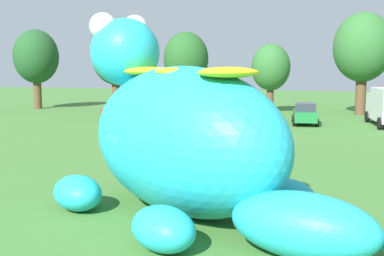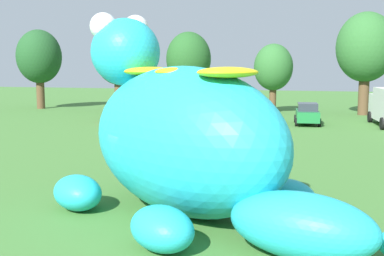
{
  "view_description": "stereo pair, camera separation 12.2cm",
  "coord_description": "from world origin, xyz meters",
  "px_view_note": "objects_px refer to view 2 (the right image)",
  "views": [
    {
      "loc": [
        5.14,
        -13.94,
        4.55
      ],
      "look_at": [
        0.96,
        1.1,
        2.55
      ],
      "focal_mm": 44.67,
      "sensor_mm": 36.0,
      "label": 1
    },
    {
      "loc": [
        5.26,
        -13.91,
        4.55
      ],
      "look_at": [
        0.96,
        1.1,
        2.55
      ],
      "focal_mm": 44.67,
      "sensor_mm": 36.0,
      "label": 2
    }
  ],
  "objects_px": {
    "car_red": "(123,110)",
    "car_yellow": "(214,112)",
    "spectator_mid_field": "(214,121)",
    "car_orange": "(174,110)",
    "car_green": "(307,114)",
    "giant_inflatable_creature": "(184,138)",
    "car_white": "(261,114)"
  },
  "relations": [
    {
      "from": "car_red",
      "to": "spectator_mid_field",
      "type": "relative_size",
      "value": 2.41
    },
    {
      "from": "car_white",
      "to": "spectator_mid_field",
      "type": "xyz_separation_m",
      "value": [
        -2.35,
        -6.13,
        -0.01
      ]
    },
    {
      "from": "car_red",
      "to": "car_white",
      "type": "relative_size",
      "value": 0.97
    },
    {
      "from": "car_orange",
      "to": "car_green",
      "type": "bearing_deg",
      "value": -0.65
    },
    {
      "from": "car_red",
      "to": "car_green",
      "type": "relative_size",
      "value": 0.97
    },
    {
      "from": "car_orange",
      "to": "car_yellow",
      "type": "xyz_separation_m",
      "value": [
        3.65,
        -0.43,
        0.0
      ]
    },
    {
      "from": "car_red",
      "to": "car_green",
      "type": "bearing_deg",
      "value": 4.37
    },
    {
      "from": "car_red",
      "to": "car_yellow",
      "type": "height_order",
      "value": "same"
    },
    {
      "from": "car_red",
      "to": "car_white",
      "type": "distance_m",
      "value": 11.72
    },
    {
      "from": "car_orange",
      "to": "car_green",
      "type": "relative_size",
      "value": 0.98
    },
    {
      "from": "car_yellow",
      "to": "spectator_mid_field",
      "type": "bearing_deg",
      "value": -76.7
    },
    {
      "from": "car_green",
      "to": "spectator_mid_field",
      "type": "bearing_deg",
      "value": -130.57
    },
    {
      "from": "car_yellow",
      "to": "spectator_mid_field",
      "type": "distance_m",
      "value": 6.8
    },
    {
      "from": "car_orange",
      "to": "giant_inflatable_creature",
      "type": "bearing_deg",
      "value": -71.23
    },
    {
      "from": "car_yellow",
      "to": "spectator_mid_field",
      "type": "height_order",
      "value": "car_yellow"
    },
    {
      "from": "car_yellow",
      "to": "car_red",
      "type": "bearing_deg",
      "value": -173.68
    },
    {
      "from": "giant_inflatable_creature",
      "to": "car_orange",
      "type": "xyz_separation_m",
      "value": [
        -8.43,
        24.8,
        -1.5
      ]
    },
    {
      "from": "giant_inflatable_creature",
      "to": "spectator_mid_field",
      "type": "distance_m",
      "value": 18.11
    },
    {
      "from": "car_orange",
      "to": "car_yellow",
      "type": "distance_m",
      "value": 3.67
    },
    {
      "from": "giant_inflatable_creature",
      "to": "car_red",
      "type": "relative_size",
      "value": 2.97
    },
    {
      "from": "giant_inflatable_creature",
      "to": "car_orange",
      "type": "distance_m",
      "value": 26.24
    },
    {
      "from": "car_red",
      "to": "car_yellow",
      "type": "distance_m",
      "value": 7.85
    },
    {
      "from": "car_red",
      "to": "car_green",
      "type": "height_order",
      "value": "same"
    },
    {
      "from": "giant_inflatable_creature",
      "to": "spectator_mid_field",
      "type": "relative_size",
      "value": 7.16
    },
    {
      "from": "spectator_mid_field",
      "to": "car_yellow",
      "type": "bearing_deg",
      "value": 103.3
    },
    {
      "from": "giant_inflatable_creature",
      "to": "car_green",
      "type": "height_order",
      "value": "giant_inflatable_creature"
    },
    {
      "from": "car_red",
      "to": "car_orange",
      "type": "bearing_deg",
      "value": 17.29
    },
    {
      "from": "car_yellow",
      "to": "spectator_mid_field",
      "type": "xyz_separation_m",
      "value": [
        1.56,
        -6.61,
        -0.01
      ]
    },
    {
      "from": "car_red",
      "to": "spectator_mid_field",
      "type": "bearing_deg",
      "value": -31.54
    },
    {
      "from": "giant_inflatable_creature",
      "to": "car_white",
      "type": "bearing_deg",
      "value": 92.08
    },
    {
      "from": "car_red",
      "to": "spectator_mid_field",
      "type": "height_order",
      "value": "car_red"
    },
    {
      "from": "car_red",
      "to": "car_orange",
      "type": "distance_m",
      "value": 4.36
    }
  ]
}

